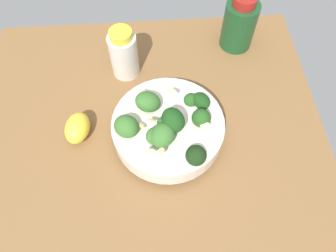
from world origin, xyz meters
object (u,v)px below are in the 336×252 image
Objects in this scene: bowl_of_broccoli at (168,127)px; bottle_tall at (124,54)px; bottle_short at (239,23)px; lemon_wedge at (77,128)px.

bottle_tall is at bearing 114.55° from bowl_of_broccoli.
bottle_short is at bearing 53.83° from bowl_of_broccoli.
bottle_tall reaches higher than bowl_of_broccoli.
lemon_wedge is 0.51× the size of bottle_short.
bottle_short reaches higher than lemon_wedge.
bottle_short reaches higher than bottle_tall.
bowl_of_broccoli is 3.17× the size of lemon_wedge.
bottle_tall is (9.00, 14.76, 3.18)cm from lemon_wedge.
lemon_wedge is at bearing 173.16° from bowl_of_broccoli.
lemon_wedge is 39.90cm from bottle_short.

